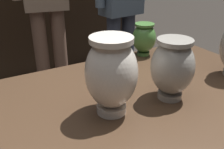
% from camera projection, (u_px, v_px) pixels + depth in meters
% --- Properties ---
extents(back_display_shelf, '(2.60, 0.40, 0.99)m').
position_uv_depth(back_display_shelf, '(5.00, 30.00, 2.64)').
color(back_display_shelf, black).
rests_on(back_display_shelf, ground_plane).
extents(vase_centerpiece, '(0.14, 0.14, 0.22)m').
position_uv_depth(vase_centerpiece, '(111.00, 73.00, 0.68)').
color(vase_centerpiece, silver).
rests_on(vase_centerpiece, display_plinth).
extents(vase_tall_behind, '(0.10, 0.10, 0.14)m').
position_uv_depth(vase_tall_behind, '(144.00, 38.00, 1.10)').
color(vase_tall_behind, '#477A38').
rests_on(vase_tall_behind, display_plinth).
extents(vase_left_accent, '(0.13, 0.13, 0.19)m').
position_uv_depth(vase_left_accent, '(172.00, 67.00, 0.76)').
color(vase_left_accent, gray).
rests_on(vase_left_accent, display_plinth).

